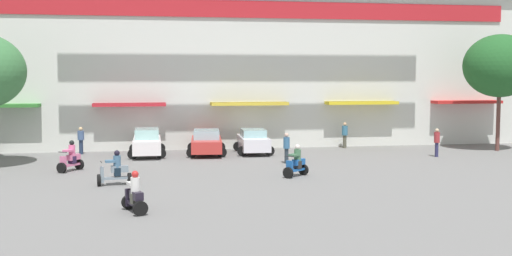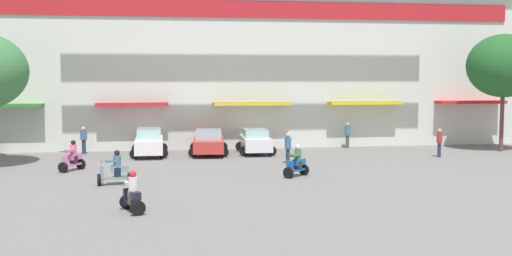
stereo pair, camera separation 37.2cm
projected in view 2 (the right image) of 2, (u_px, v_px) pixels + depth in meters
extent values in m
plane|color=slate|center=(315.00, 199.00, 24.19)|extent=(128.00, 128.00, 0.00)
cube|color=silver|center=(237.00, 71.00, 46.77)|extent=(38.64, 12.78, 10.24)
cube|color=red|center=(250.00, 9.00, 40.10)|extent=(35.55, 0.12, 1.09)
cube|color=red|center=(132.00, 105.00, 38.93)|extent=(4.47, 1.10, 0.20)
cube|color=gold|center=(252.00, 104.00, 40.13)|extent=(5.00, 1.10, 0.20)
cube|color=gold|center=(365.00, 103.00, 41.33)|extent=(4.82, 1.10, 0.20)
cube|color=red|center=(471.00, 102.00, 42.52)|extent=(4.79, 1.10, 0.20)
cylinder|color=brown|center=(502.00, 121.00, 39.32)|extent=(0.25, 0.25, 3.78)
ellipsoid|color=#215725|center=(504.00, 66.00, 39.03)|extent=(4.61, 4.26, 3.96)
cube|color=white|center=(149.00, 145.00, 37.13)|extent=(1.64, 4.38, 0.79)
cube|color=#97C4C0|center=(149.00, 133.00, 37.07)|extent=(1.40, 2.20, 0.58)
cylinder|color=black|center=(137.00, 148.00, 38.38)|extent=(0.60, 0.17, 0.60)
cylinder|color=black|center=(163.00, 148.00, 38.62)|extent=(0.60, 0.17, 0.60)
cylinder|color=black|center=(135.00, 154.00, 35.71)|extent=(0.60, 0.17, 0.60)
cylinder|color=black|center=(163.00, 153.00, 35.95)|extent=(0.60, 0.17, 0.60)
cube|color=#BB322E|center=(209.00, 144.00, 37.76)|extent=(2.16, 4.56, 0.71)
cube|color=#90BBC5|center=(209.00, 134.00, 37.71)|extent=(1.71, 2.34, 0.52)
cylinder|color=black|center=(195.00, 147.00, 39.09)|extent=(0.61, 0.22, 0.60)
cylinder|color=black|center=(223.00, 147.00, 39.22)|extent=(0.61, 0.22, 0.60)
cylinder|color=black|center=(193.00, 152.00, 36.37)|extent=(0.61, 0.22, 0.60)
cylinder|color=black|center=(224.00, 152.00, 36.49)|extent=(0.61, 0.22, 0.60)
cube|color=silver|center=(255.00, 143.00, 38.27)|extent=(1.79, 4.05, 0.77)
cube|color=#90BBBC|center=(255.00, 133.00, 38.22)|extent=(1.48, 2.05, 0.46)
cylinder|color=black|center=(240.00, 146.00, 39.43)|extent=(0.61, 0.19, 0.60)
cylinder|color=black|center=(266.00, 146.00, 39.63)|extent=(0.61, 0.19, 0.60)
cylinder|color=black|center=(244.00, 151.00, 36.98)|extent=(0.61, 0.19, 0.60)
cylinder|color=black|center=(271.00, 151.00, 37.18)|extent=(0.61, 0.19, 0.60)
cylinder|color=black|center=(63.00, 168.00, 30.68)|extent=(0.51, 0.41, 0.52)
cylinder|color=black|center=(81.00, 164.00, 31.87)|extent=(0.51, 0.41, 0.52)
cube|color=#D36A95|center=(72.00, 165.00, 31.27)|extent=(0.88, 1.12, 0.10)
cube|color=#D36A95|center=(75.00, 157.00, 31.45)|extent=(0.66, 0.78, 0.28)
cube|color=#D36A95|center=(65.00, 163.00, 30.78)|extent=(0.34, 0.29, 0.68)
cylinder|color=black|center=(64.00, 152.00, 30.71)|extent=(0.45, 0.32, 0.04)
cube|color=#2C1D3C|center=(74.00, 159.00, 31.37)|extent=(0.42, 0.41, 0.36)
cylinder|color=pink|center=(73.00, 150.00, 31.33)|extent=(0.44, 0.44, 0.57)
sphere|color=black|center=(73.00, 142.00, 31.30)|extent=(0.25, 0.25, 0.25)
cube|color=pink|center=(69.00, 150.00, 31.06)|extent=(0.53, 0.55, 0.10)
cylinder|color=black|center=(99.00, 180.00, 27.07)|extent=(0.21, 0.53, 0.52)
cylinder|color=black|center=(130.00, 178.00, 27.45)|extent=(0.21, 0.53, 0.52)
cube|color=slate|center=(114.00, 178.00, 27.25)|extent=(1.18, 0.43, 0.10)
cube|color=slate|center=(120.00, 169.00, 27.29)|extent=(0.77, 0.40, 0.28)
cube|color=slate|center=(102.00, 174.00, 27.08)|extent=(0.18, 0.34, 0.70)
cylinder|color=black|center=(101.00, 162.00, 27.03)|extent=(0.11, 0.52, 0.04)
cube|color=black|center=(117.00, 171.00, 27.27)|extent=(0.32, 0.36, 0.36)
cylinder|color=#406482|center=(117.00, 161.00, 27.23)|extent=(0.36, 0.36, 0.53)
sphere|color=black|center=(117.00, 153.00, 27.20)|extent=(0.25, 0.25, 0.25)
cube|color=#406482|center=(110.00, 161.00, 27.14)|extent=(0.48, 0.40, 0.10)
cylinder|color=black|center=(288.00, 173.00, 29.01)|extent=(0.45, 0.49, 0.52)
cylinder|color=black|center=(304.00, 170.00, 29.95)|extent=(0.45, 0.49, 0.52)
cube|color=#1A539E|center=(296.00, 170.00, 29.48)|extent=(1.01, 0.93, 0.10)
cube|color=#1A539E|center=(299.00, 162.00, 29.61)|extent=(0.72, 0.68, 0.28)
cube|color=#1A539E|center=(290.00, 168.00, 29.08)|extent=(0.31, 0.33, 0.67)
cylinder|color=black|center=(290.00, 156.00, 29.02)|extent=(0.37, 0.42, 0.04)
cube|color=#2A2827|center=(298.00, 165.00, 29.55)|extent=(0.42, 0.43, 0.36)
cylinder|color=#406B4C|center=(298.00, 155.00, 29.51)|extent=(0.45, 0.45, 0.56)
sphere|color=silver|center=(298.00, 147.00, 29.48)|extent=(0.25, 0.25, 0.25)
cube|color=#406B4C|center=(294.00, 155.00, 29.30)|extent=(0.56, 0.54, 0.10)
cylinder|color=black|center=(127.00, 202.00, 22.39)|extent=(0.54, 0.31, 0.52)
cylinder|color=black|center=(138.00, 208.00, 21.31)|extent=(0.54, 0.31, 0.52)
cube|color=black|center=(132.00, 203.00, 21.85)|extent=(0.63, 1.12, 0.10)
cube|color=black|center=(134.00, 195.00, 21.62)|extent=(0.52, 0.76, 0.28)
cube|color=black|center=(128.00, 197.00, 22.27)|extent=(0.35, 0.24, 0.63)
cylinder|color=black|center=(127.00, 182.00, 22.24)|extent=(0.50, 0.21, 0.04)
cube|color=#4E4F43|center=(133.00, 198.00, 21.72)|extent=(0.40, 0.37, 0.36)
cylinder|color=silver|center=(133.00, 185.00, 21.68)|extent=(0.41, 0.41, 0.56)
sphere|color=red|center=(133.00, 174.00, 21.65)|extent=(0.25, 0.25, 0.25)
cube|color=silver|center=(131.00, 183.00, 21.92)|extent=(0.47, 0.53, 0.10)
cylinder|color=#4B4B3D|center=(347.00, 142.00, 41.10)|extent=(0.33, 0.33, 0.85)
cylinder|color=#336784|center=(348.00, 131.00, 41.04)|extent=(0.54, 0.54, 0.62)
sphere|color=tan|center=(348.00, 124.00, 41.00)|extent=(0.22, 0.22, 0.22)
cylinder|color=#23304B|center=(84.00, 147.00, 38.07)|extent=(0.31, 0.31, 0.87)
cylinder|color=#425A84|center=(84.00, 135.00, 38.01)|extent=(0.49, 0.49, 0.55)
sphere|color=tan|center=(83.00, 129.00, 37.98)|extent=(0.24, 0.24, 0.24)
cylinder|color=#2A294E|center=(439.00, 150.00, 36.55)|extent=(0.28, 0.28, 0.84)
cylinder|color=maroon|center=(440.00, 138.00, 36.49)|extent=(0.45, 0.45, 0.62)
sphere|color=tan|center=(440.00, 131.00, 36.45)|extent=(0.22, 0.22, 0.22)
cylinder|color=#28333B|center=(288.00, 156.00, 33.91)|extent=(0.28, 0.28, 0.82)
cylinder|color=#336087|center=(288.00, 143.00, 33.85)|extent=(0.45, 0.45, 0.61)
sphere|color=tan|center=(288.00, 135.00, 33.82)|extent=(0.23, 0.23, 0.23)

